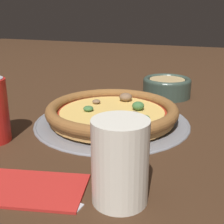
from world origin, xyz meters
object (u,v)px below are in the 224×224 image
object	(u,v)px
napkin	(26,187)
fork	(33,194)
pizza	(112,112)
pizza_tray	(112,121)
drinking_cup	(120,162)
bowl_near	(167,86)

from	to	relation	value
napkin	fork	bearing A→B (deg)	151.33
pizza	napkin	bearing A→B (deg)	85.78
pizza	fork	distance (m)	0.31
pizza_tray	fork	xyz separation A→B (m)	(0.01, 0.31, -0.00)
napkin	pizza	bearing A→B (deg)	-94.22
pizza_tray	drinking_cup	distance (m)	0.30
fork	drinking_cup	bearing A→B (deg)	20.57
pizza	fork	size ratio (longest dim) A/B	1.66
pizza	fork	xyz separation A→B (m)	(0.01, 0.31, -0.02)
napkin	fork	xyz separation A→B (m)	(-0.02, 0.01, -0.00)
bowl_near	napkin	bearing A→B (deg)	80.26
pizza	napkin	world-z (taller)	pizza
pizza_tray	bowl_near	bearing A→B (deg)	-105.94
pizza	napkin	xyz separation A→B (m)	(0.02, 0.30, -0.02)
bowl_near	napkin	world-z (taller)	bowl_near
pizza_tray	drinking_cup	world-z (taller)	drinking_cup
bowl_near	drinking_cup	distance (m)	0.53
pizza_tray	fork	bearing A→B (deg)	88.97
drinking_cup	napkin	world-z (taller)	drinking_cup
drinking_cup	bowl_near	bearing A→B (deg)	-85.91
drinking_cup	fork	size ratio (longest dim) A/B	0.65
fork	napkin	bearing A→B (deg)	156.87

